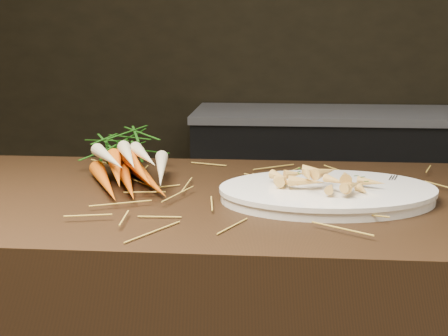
{
  "coord_description": "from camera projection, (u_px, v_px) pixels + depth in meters",
  "views": [
    {
      "loc": [
        -0.2,
        -0.88,
        1.24
      ],
      "look_at": [
        -0.3,
        0.29,
        0.96
      ],
      "focal_mm": 45.0,
      "sensor_mm": 36.0,
      "label": 1
    }
  ],
  "objects": [
    {
      "name": "back_counter",
      "position": [
        358.0,
        186.0,
        3.12
      ],
      "size": [
        1.82,
        0.62,
        0.84
      ],
      "color": "black",
      "rests_on": "ground"
    },
    {
      "name": "straw_bedding",
      "position": [
        362.0,
        193.0,
        1.21
      ],
      "size": [
        1.4,
        0.6,
        0.02
      ],
      "primitive_type": null,
      "color": "#AF892E",
      "rests_on": "main_counter"
    },
    {
      "name": "root_veg_bunch",
      "position": [
        121.0,
        155.0,
        1.39
      ],
      "size": [
        0.35,
        0.56,
        0.1
      ],
      "rotation": [
        0.0,
        0.0,
        0.36
      ],
      "color": "#C95000",
      "rests_on": "main_counter"
    },
    {
      "name": "serving_platter",
      "position": [
        327.0,
        195.0,
        1.19
      ],
      "size": [
        0.48,
        0.35,
        0.02
      ],
      "primitive_type": null,
      "rotation": [
        0.0,
        0.0,
        0.12
      ],
      "color": "white",
      "rests_on": "main_counter"
    },
    {
      "name": "roasted_veg_heap",
      "position": [
        328.0,
        178.0,
        1.18
      ],
      "size": [
        0.24,
        0.19,
        0.05
      ],
      "primitive_type": null,
      "rotation": [
        0.0,
        0.0,
        0.12
      ],
      "color": "#BB8636",
      "rests_on": "serving_platter"
    },
    {
      "name": "serving_fork",
      "position": [
        406.0,
        190.0,
        1.17
      ],
      "size": [
        0.07,
        0.17,
        0.0
      ],
      "primitive_type": "cube",
      "rotation": [
        0.0,
        0.0,
        -0.34
      ],
      "color": "silver",
      "rests_on": "serving_platter"
    }
  ]
}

